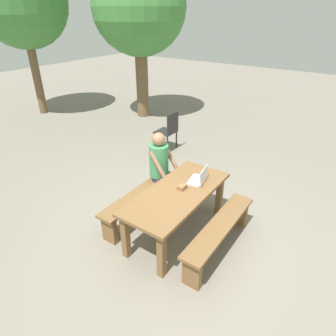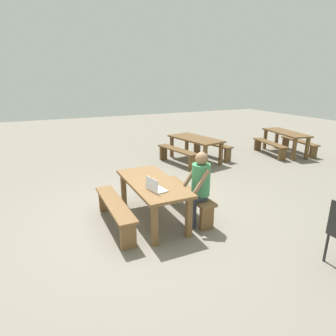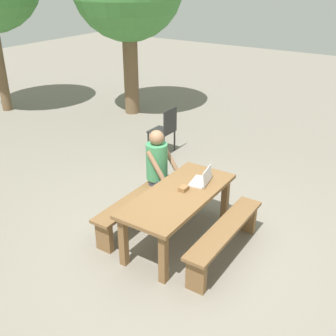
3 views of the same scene
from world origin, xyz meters
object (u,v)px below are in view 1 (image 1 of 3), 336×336
object	(u,v)px
small_pouch	(182,187)
tree_right	(21,1)
laptop	(199,178)
tree_left	(139,8)
person_seated	(161,164)
plastic_chair	(168,130)
picnic_table_front	(177,198)

from	to	relation	value
small_pouch	tree_right	bearing A→B (deg)	71.23
laptop	tree_left	size ratio (longest dim) A/B	0.09
small_pouch	tree_left	bearing A→B (deg)	44.92
person_seated	tree_right	size ratio (longest dim) A/B	0.29
plastic_chair	tree_left	xyz separation A→B (m)	(1.71, 2.16, 2.55)
small_pouch	tree_right	size ratio (longest dim) A/B	0.03
laptop	tree_right	distance (m)	7.66
tree_left	small_pouch	bearing A→B (deg)	-135.08
laptop	small_pouch	bearing A→B (deg)	-27.76
laptop	tree_left	world-z (taller)	tree_left
laptop	tree_right	world-z (taller)	tree_right
tree_left	laptop	bearing A→B (deg)	-131.97
small_pouch	person_seated	bearing A→B (deg)	59.36
person_seated	plastic_chair	distance (m)	2.23
small_pouch	plastic_chair	bearing A→B (deg)	38.56
picnic_table_front	person_seated	bearing A→B (deg)	52.93
tree_right	laptop	bearing A→B (deg)	-106.11
laptop	tree_left	xyz separation A→B (m)	(3.68, 4.09, 2.26)
laptop	person_seated	distance (m)	0.78
picnic_table_front	tree_right	xyz separation A→B (m)	(2.44, 6.87, 2.59)
tree_left	person_seated	bearing A→B (deg)	-137.37
small_pouch	person_seated	distance (m)	0.78
plastic_chair	tree_right	size ratio (longest dim) A/B	0.21
person_seated	tree_left	size ratio (longest dim) A/B	0.30
picnic_table_front	plastic_chair	world-z (taller)	plastic_chair
picnic_table_front	person_seated	xyz separation A→B (m)	(0.50, 0.66, 0.15)
plastic_chair	tree_right	xyz separation A→B (m)	(0.05, 5.06, 2.71)
picnic_table_front	plastic_chair	distance (m)	3.00
picnic_table_front	laptop	xyz separation A→B (m)	(0.42, -0.12, 0.17)
plastic_chair	tree_left	size ratio (longest dim) A/B	0.21
person_seated	tree_left	distance (m)	5.39
person_seated	tree_left	world-z (taller)	tree_left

